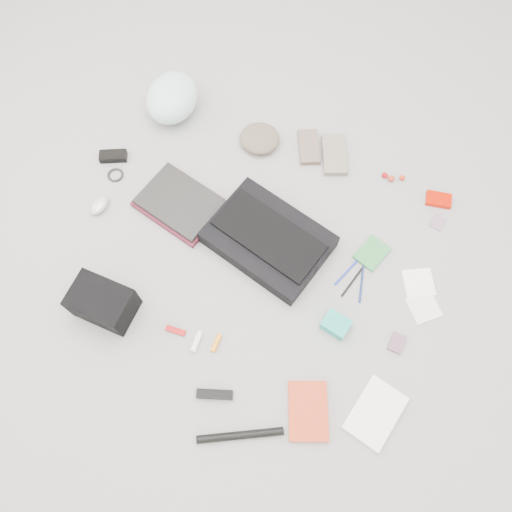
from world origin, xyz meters
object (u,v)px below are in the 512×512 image
(bike_helmet, at_px, (172,98))
(book_red, at_px, (308,411))
(accordion_wallet, at_px, (336,324))
(laptop, at_px, (179,202))
(camera_bag, at_px, (103,303))
(messenger_bag, at_px, (268,240))

(bike_helmet, height_order, book_red, bike_helmet)
(bike_helmet, xyz_separation_m, accordion_wallet, (0.98, -0.75, -0.06))
(laptop, distance_m, bike_helmet, 0.51)
(laptop, xyz_separation_m, bike_helmet, (-0.22, 0.46, 0.05))
(camera_bag, bearing_deg, book_red, -3.50)
(messenger_bag, xyz_separation_m, camera_bag, (-0.51, -0.47, 0.03))
(camera_bag, bearing_deg, bike_helmet, 101.46)
(camera_bag, height_order, book_red, camera_bag)
(laptop, relative_size, camera_bag, 1.42)
(bike_helmet, bearing_deg, camera_bag, -83.67)
(messenger_bag, bearing_deg, bike_helmet, 159.24)
(accordion_wallet, bearing_deg, bike_helmet, 157.11)
(book_red, distance_m, accordion_wallet, 0.34)
(bike_helmet, distance_m, camera_bag, 0.98)
(messenger_bag, height_order, book_red, messenger_bag)
(accordion_wallet, bearing_deg, camera_bag, -151.01)
(laptop, height_order, book_red, laptop)
(messenger_bag, xyz_separation_m, bike_helmet, (-0.63, 0.51, 0.05))
(messenger_bag, bearing_deg, camera_bag, -119.03)
(messenger_bag, bearing_deg, accordion_wallet, -16.88)
(messenger_bag, bearing_deg, book_red, -41.22)
(book_red, bearing_deg, bike_helmet, 113.20)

